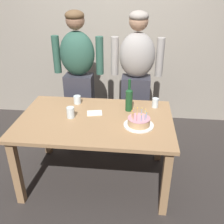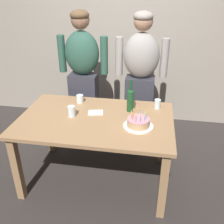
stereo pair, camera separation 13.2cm
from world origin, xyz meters
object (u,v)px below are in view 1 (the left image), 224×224
Objects in this scene: person_man_bearded at (79,78)px; birthday_cake at (139,122)px; water_glass_side at (71,113)px; napkin_stack at (95,113)px; person_woman_cardigan at (136,81)px; water_glass_far at (155,103)px; water_glass_near at (77,100)px; wine_bottle at (129,99)px.

birthday_cake is at bearing 131.41° from person_man_bearded.
water_glass_side is 0.07× the size of person_man_bearded.
napkin_stack is at bearing 114.98° from person_man_bearded.
person_man_bearded is 0.70m from person_woman_cardigan.
water_glass_far reaches higher than napkin_stack.
person_man_bearded is at bearing 0.00° from person_woman_cardigan.
water_glass_near reaches higher than napkin_stack.
person_man_bearded is at bearing 96.24° from water_glass_side.
birthday_cake is 0.45m from water_glass_far.
water_glass_near is 0.58× the size of napkin_stack.
birthday_cake is 0.79m from water_glass_near.
napkin_stack is at bearing -160.90° from water_glass_far.
water_glass_side is at bearing 50.69° from person_woman_cardigan.
birthday_cake reaches higher than water_glass_near.
napkin_stack is 0.09× the size of person_woman_cardigan.
napkin_stack is at bearing -162.59° from wine_bottle.
water_glass_near is 0.58m from wine_bottle.
water_glass_near is 0.05× the size of person_woman_cardigan.
person_woman_cardigan reaches higher than wine_bottle.
wine_bottle is 2.27× the size of napkin_stack.
wine_bottle is 0.20× the size of person_woman_cardigan.
person_woman_cardigan is (-0.21, 0.43, 0.08)m from water_glass_far.
water_glass_side is 0.76m from person_man_bearded.
water_glass_side is (-0.83, -0.32, 0.00)m from water_glass_far.
napkin_stack is at bearing -44.06° from water_glass_near.
person_woman_cardigan is (0.70, 0.00, 0.00)m from person_man_bearded.
water_glass_far is at bearing 21.15° from wine_bottle.
birthday_cake is 2.58× the size of water_glass_side.
water_glass_far is 0.30m from wine_bottle.
wine_bottle reaches higher than water_glass_far.
water_glass_near is at bearing 147.90° from birthday_cake.
water_glass_near is at bearing 91.65° from water_glass_side.
water_glass_far is 1.01m from person_man_bearded.
wine_bottle is (0.56, 0.22, 0.08)m from water_glass_side.
water_glass_near is 0.33m from water_glass_side.
birthday_cake reaches higher than water_glass_far.
person_woman_cardigan is at bearing 50.69° from water_glass_side.
birthday_cake is 0.34m from wine_bottle.
water_glass_side is 0.72× the size of napkin_stack.
water_glass_far is at bearing 154.77° from person_man_bearded.
wine_bottle is at bearing -158.85° from water_glass_far.
water_glass_far is (0.84, -0.01, 0.01)m from water_glass_near.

